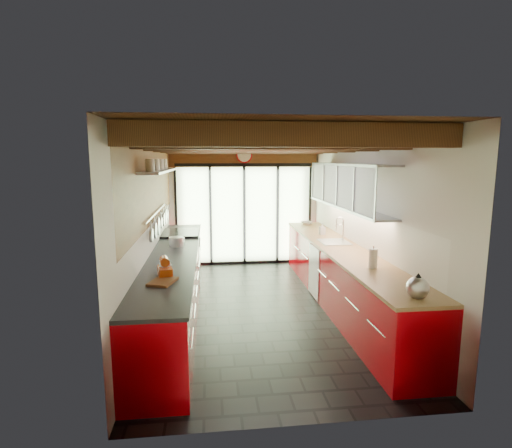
# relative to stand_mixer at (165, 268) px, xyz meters

# --- Properties ---
(ground) EXTENTS (5.50, 5.50, 0.00)m
(ground) POSITION_rel_stand_mixer_xyz_m (1.27, 1.23, -1.02)
(ground) COLOR black
(ground) RESTS_ON ground
(room_shell) EXTENTS (5.50, 5.50, 5.50)m
(room_shell) POSITION_rel_stand_mixer_xyz_m (1.27, 1.23, 0.64)
(room_shell) COLOR silver
(room_shell) RESTS_ON ground
(ceiling_beams) EXTENTS (3.14, 5.06, 4.90)m
(ceiling_beams) POSITION_rel_stand_mixer_xyz_m (1.27, 1.60, 1.45)
(ceiling_beams) COLOR #593316
(ceiling_beams) RESTS_ON ground
(glass_door) EXTENTS (2.95, 0.10, 2.90)m
(glass_door) POSITION_rel_stand_mixer_xyz_m (1.27, 3.92, 0.64)
(glass_door) COLOR #C6EAAD
(glass_door) RESTS_ON ground
(left_counter) EXTENTS (0.68, 5.00, 0.92)m
(left_counter) POSITION_rel_stand_mixer_xyz_m (-0.00, 1.23, -0.55)
(left_counter) COLOR #B5030B
(left_counter) RESTS_ON ground
(range_stove) EXTENTS (0.66, 0.90, 0.97)m
(range_stove) POSITION_rel_stand_mixer_xyz_m (-0.00, 2.68, -0.55)
(range_stove) COLOR silver
(range_stove) RESTS_ON ground
(right_counter) EXTENTS (0.68, 5.00, 0.92)m
(right_counter) POSITION_rel_stand_mixer_xyz_m (2.54, 1.23, -0.55)
(right_counter) COLOR #B5030B
(right_counter) RESTS_ON ground
(sink_assembly) EXTENTS (0.45, 0.52, 0.43)m
(sink_assembly) POSITION_rel_stand_mixer_xyz_m (2.56, 1.63, -0.06)
(sink_assembly) COLOR silver
(sink_assembly) RESTS_ON right_counter
(upper_cabinets_right) EXTENTS (0.34, 3.00, 3.00)m
(upper_cabinets_right) POSITION_rel_stand_mixer_xyz_m (2.70, 1.53, 0.83)
(upper_cabinets_right) COLOR silver
(upper_cabinets_right) RESTS_ON ground
(left_wall_fixtures) EXTENTS (0.28, 2.60, 0.96)m
(left_wall_fixtures) POSITION_rel_stand_mixer_xyz_m (-0.20, 1.52, 0.77)
(left_wall_fixtures) COLOR silver
(left_wall_fixtures) RESTS_ON ground
(stand_mixer) EXTENTS (0.20, 0.29, 0.24)m
(stand_mixer) POSITION_rel_stand_mixer_xyz_m (0.00, 0.00, 0.00)
(stand_mixer) COLOR #BC430F
(stand_mixer) RESTS_ON left_counter
(pot_large) EXTENTS (0.23, 0.23, 0.14)m
(pot_large) POSITION_rel_stand_mixer_xyz_m (0.00, 1.65, -0.02)
(pot_large) COLOR silver
(pot_large) RESTS_ON left_counter
(pot_small) EXTENTS (0.26, 0.26, 0.09)m
(pot_small) POSITION_rel_stand_mixer_xyz_m (0.00, 1.87, -0.05)
(pot_small) COLOR silver
(pot_small) RESTS_ON left_counter
(cutting_board) EXTENTS (0.33, 0.39, 0.03)m
(cutting_board) POSITION_rel_stand_mixer_xyz_m (0.00, -0.25, -0.08)
(cutting_board) COLOR brown
(cutting_board) RESTS_ON left_counter
(kettle) EXTENTS (0.26, 0.30, 0.26)m
(kettle) POSITION_rel_stand_mixer_xyz_m (2.54, -1.02, 0.02)
(kettle) COLOR silver
(kettle) RESTS_ON right_counter
(paper_towel) EXTENTS (0.12, 0.12, 0.29)m
(paper_towel) POSITION_rel_stand_mixer_xyz_m (2.54, 0.06, 0.03)
(paper_towel) COLOR white
(paper_towel) RESTS_ON right_counter
(soap_bottle) EXTENTS (0.11, 0.11, 0.21)m
(soap_bottle) POSITION_rel_stand_mixer_xyz_m (2.54, 2.33, 0.01)
(soap_bottle) COLOR silver
(soap_bottle) RESTS_ON right_counter
(bowl) EXTENTS (0.29, 0.29, 0.06)m
(bowl) POSITION_rel_stand_mixer_xyz_m (2.54, 3.48, -0.07)
(bowl) COLOR silver
(bowl) RESTS_ON right_counter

